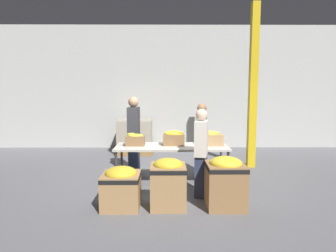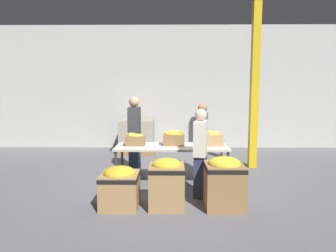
% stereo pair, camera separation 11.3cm
% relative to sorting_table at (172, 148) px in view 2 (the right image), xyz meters
% --- Properties ---
extents(ground_plane, '(30.00, 30.00, 0.00)m').
position_rel_sorting_table_xyz_m(ground_plane, '(0.00, 0.00, -0.73)').
color(ground_plane, slate).
extents(wall_back, '(16.00, 0.08, 4.00)m').
position_rel_sorting_table_xyz_m(wall_back, '(0.00, 3.90, 1.27)').
color(wall_back, '#B7B7B2').
rests_on(wall_back, ground_plane).
extents(sorting_table, '(2.30, 0.86, 0.79)m').
position_rel_sorting_table_xyz_m(sorting_table, '(0.00, 0.00, 0.00)').
color(sorting_table, beige).
rests_on(sorting_table, ground_plane).
extents(banana_box_0, '(0.39, 0.32, 0.25)m').
position_rel_sorting_table_xyz_m(banana_box_0, '(-0.75, 0.08, 0.17)').
color(banana_box_0, olive).
rests_on(banana_box_0, sorting_table).
extents(banana_box_1, '(0.44, 0.29, 0.31)m').
position_rel_sorting_table_xyz_m(banana_box_1, '(0.04, 0.08, 0.21)').
color(banana_box_1, olive).
rests_on(banana_box_1, sorting_table).
extents(banana_box_2, '(0.48, 0.32, 0.31)m').
position_rel_sorting_table_xyz_m(banana_box_2, '(0.81, 0.07, 0.20)').
color(banana_box_2, tan).
rests_on(banana_box_2, sorting_table).
extents(volunteer_0, '(0.25, 0.48, 1.77)m').
position_rel_sorting_table_xyz_m(volunteer_0, '(-0.86, 0.77, 0.15)').
color(volunteer_0, '#2D3856').
rests_on(volunteer_0, ground_plane).
extents(volunteer_1, '(0.30, 0.46, 1.59)m').
position_rel_sorting_table_xyz_m(volunteer_1, '(0.51, -0.76, 0.06)').
color(volunteer_1, '#2D3856').
rests_on(volunteer_1, ground_plane).
extents(volunteer_2, '(0.30, 0.47, 1.62)m').
position_rel_sorting_table_xyz_m(volunteer_2, '(0.69, 0.65, 0.08)').
color(volunteer_2, black).
rests_on(volunteer_2, ground_plane).
extents(donation_bin_0, '(0.61, 0.61, 0.68)m').
position_rel_sorting_table_xyz_m(donation_bin_0, '(-0.85, -1.29, -0.37)').
color(donation_bin_0, '#A37A4C').
rests_on(donation_bin_0, ground_plane).
extents(donation_bin_1, '(0.57, 0.57, 0.82)m').
position_rel_sorting_table_xyz_m(donation_bin_1, '(-0.08, -1.29, -0.30)').
color(donation_bin_1, '#A37A4C').
rests_on(donation_bin_1, ground_plane).
extents(donation_bin_2, '(0.62, 0.62, 0.85)m').
position_rel_sorting_table_xyz_m(donation_bin_2, '(0.86, -1.29, -0.28)').
color(donation_bin_2, olive).
rests_on(donation_bin_2, ground_plane).
extents(support_pillar, '(0.19, 0.19, 4.00)m').
position_rel_sorting_table_xyz_m(support_pillar, '(2.01, 1.32, 1.27)').
color(support_pillar, gold).
rests_on(support_pillar, ground_plane).
extents(pallet_stack_0, '(1.10, 1.10, 1.02)m').
position_rel_sorting_table_xyz_m(pallet_stack_0, '(-1.06, 3.07, -0.23)').
color(pallet_stack_0, olive).
rests_on(pallet_stack_0, ground_plane).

